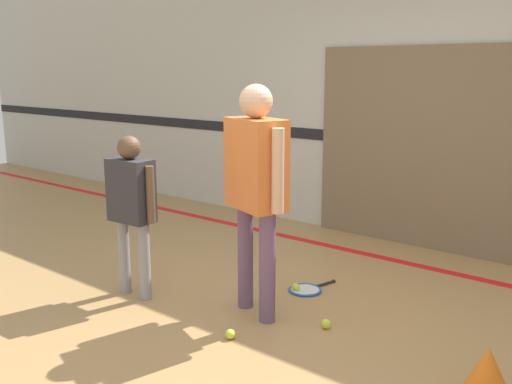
% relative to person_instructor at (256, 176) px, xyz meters
% --- Properties ---
extents(ground_plane, '(16.00, 16.00, 0.00)m').
position_rel_person_instructor_xyz_m(ground_plane, '(0.13, -0.15, -1.01)').
color(ground_plane, '#A87F4C').
extents(wall_back, '(16.00, 0.07, 3.20)m').
position_rel_person_instructor_xyz_m(wall_back, '(0.13, 2.32, 0.59)').
color(wall_back, beige).
rests_on(wall_back, ground_plane).
extents(wall_panel, '(2.11, 0.05, 1.95)m').
position_rel_person_instructor_xyz_m(wall_panel, '(0.19, 2.26, -0.03)').
color(wall_panel, '#756047').
rests_on(wall_panel, ground_plane).
extents(floor_stripe, '(14.40, 0.10, 0.01)m').
position_rel_person_instructor_xyz_m(floor_stripe, '(0.13, 1.70, -1.01)').
color(floor_stripe, red).
rests_on(floor_stripe, ground_plane).
extents(person_instructor, '(0.59, 0.39, 1.63)m').
position_rel_person_instructor_xyz_m(person_instructor, '(0.00, 0.00, 0.00)').
color(person_instructor, '#6B4C70').
rests_on(person_instructor, ground_plane).
extents(person_student_left, '(0.47, 0.21, 1.25)m').
position_rel_person_instructor_xyz_m(person_student_left, '(-0.94, -0.33, -0.24)').
color(person_student_left, gray).
rests_on(person_student_left, ground_plane).
extents(racket_spare_on_floor, '(0.33, 0.48, 0.03)m').
position_rel_person_instructor_xyz_m(racket_spare_on_floor, '(0.04, 0.59, -1.00)').
color(racket_spare_on_floor, blue).
rests_on(racket_spare_on_floor, ground_plane).
extents(tennis_ball_near_instructor, '(0.07, 0.07, 0.07)m').
position_rel_person_instructor_xyz_m(tennis_ball_near_instructor, '(0.12, -0.42, -0.98)').
color(tennis_ball_near_instructor, '#CCE038').
rests_on(tennis_ball_near_instructor, ground_plane).
extents(tennis_ball_by_spare_racket, '(0.07, 0.07, 0.07)m').
position_rel_person_instructor_xyz_m(tennis_ball_by_spare_racket, '(-0.02, 0.52, -0.98)').
color(tennis_ball_by_spare_racket, '#CCE038').
rests_on(tennis_ball_by_spare_racket, ground_plane).
extents(tennis_ball_stray_left, '(0.07, 0.07, 0.07)m').
position_rel_person_instructor_xyz_m(tennis_ball_stray_left, '(0.53, 0.11, -0.98)').
color(tennis_ball_stray_left, '#CCE038').
rests_on(tennis_ball_stray_left, ground_plane).
extents(training_cone, '(0.27, 0.27, 0.28)m').
position_rel_person_instructor_xyz_m(training_cone, '(1.63, -0.04, -0.87)').
color(training_cone, orange).
rests_on(training_cone, ground_plane).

